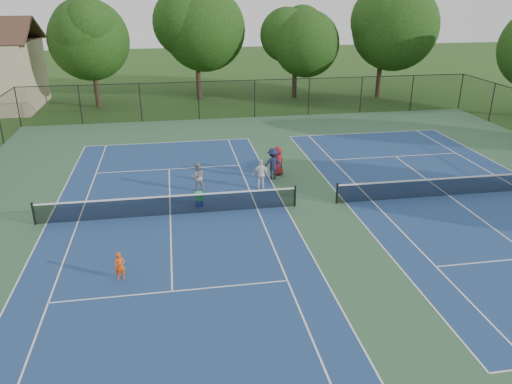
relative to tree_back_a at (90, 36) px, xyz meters
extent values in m
plane|color=#234716|center=(13.00, -24.00, -6.04)|extent=(140.00, 140.00, 0.00)
cube|color=#325939|center=(13.00, -24.00, -6.03)|extent=(36.00, 36.00, 0.01)
cube|color=navy|center=(6.00, -24.00, -6.03)|extent=(10.97, 23.77, 0.00)
cube|color=white|center=(6.00, -12.11, -6.02)|extent=(10.97, 0.06, 0.00)
cube|color=white|center=(0.52, -24.00, -6.02)|extent=(0.06, 23.77, 0.00)
cube|color=white|center=(11.48, -24.00, -6.02)|extent=(0.06, 23.77, 0.00)
cube|color=white|center=(1.88, -24.00, -6.02)|extent=(0.06, 23.77, 0.00)
cube|color=white|center=(10.12, -24.00, -6.02)|extent=(0.06, 23.77, 0.00)
cube|color=white|center=(6.00, -17.60, -6.02)|extent=(8.23, 0.06, 0.00)
cube|color=white|center=(6.00, -30.40, -6.02)|extent=(8.23, 0.06, 0.00)
cube|color=white|center=(6.00, -24.00, -6.02)|extent=(0.06, 12.80, 0.00)
cylinder|color=black|center=(0.05, -24.00, -5.50)|extent=(0.10, 0.10, 1.07)
cylinder|color=black|center=(11.95, -24.00, -5.50)|extent=(0.10, 0.10, 1.07)
cube|color=black|center=(6.00, -24.00, -5.57)|extent=(11.90, 0.01, 0.90)
cube|color=white|center=(6.00, -24.00, -5.09)|extent=(11.90, 0.04, 0.07)
cube|color=navy|center=(20.00, -24.00, -6.03)|extent=(10.97, 23.77, 0.00)
cube|color=white|center=(20.00, -12.11, -6.02)|extent=(10.97, 0.06, 0.00)
cube|color=white|center=(14.52, -24.00, -6.02)|extent=(0.06, 23.77, 0.00)
cube|color=white|center=(15.88, -24.00, -6.02)|extent=(0.06, 23.77, 0.00)
cube|color=white|center=(20.00, -17.60, -6.02)|extent=(8.23, 0.06, 0.00)
cube|color=white|center=(20.00, -24.00, -6.02)|extent=(0.06, 12.80, 0.00)
cylinder|color=black|center=(14.05, -24.00, -5.50)|extent=(0.10, 0.10, 1.07)
cube|color=black|center=(20.00, -24.00, -5.57)|extent=(11.90, 0.01, 0.90)
cube|color=white|center=(20.00, -24.00, -5.09)|extent=(11.90, 0.04, 0.07)
cylinder|color=black|center=(-5.00, -6.00, -4.54)|extent=(0.08, 0.08, 3.00)
cylinder|color=black|center=(-0.50, -6.00, -4.54)|extent=(0.08, 0.08, 3.00)
cylinder|color=black|center=(4.00, -6.00, -4.54)|extent=(0.08, 0.08, 3.00)
cylinder|color=black|center=(8.50, -6.00, -4.54)|extent=(0.08, 0.08, 3.00)
cylinder|color=black|center=(13.00, -6.00, -4.54)|extent=(0.08, 0.08, 3.00)
cylinder|color=black|center=(17.50, -6.00, -4.54)|extent=(0.08, 0.08, 3.00)
cylinder|color=black|center=(22.00, -6.00, -4.54)|extent=(0.08, 0.08, 3.00)
cylinder|color=black|center=(26.50, -6.00, -4.54)|extent=(0.08, 0.08, 3.00)
cylinder|color=black|center=(31.00, -6.00, -4.54)|extent=(0.08, 0.08, 3.00)
cylinder|color=black|center=(31.00, -10.50, -4.54)|extent=(0.08, 0.08, 3.00)
cylinder|color=black|center=(-5.00, -10.50, -4.54)|extent=(0.08, 0.08, 3.00)
cube|color=black|center=(13.00, -6.00, -4.54)|extent=(36.00, 0.01, 3.00)
cube|color=black|center=(13.00, -6.00, -3.04)|extent=(36.00, 0.05, 0.05)
cylinder|color=#2D2116|center=(0.00, 0.00, -4.15)|extent=(0.44, 0.44, 3.78)
sphere|color=#16370F|center=(0.00, 0.00, -0.39)|extent=(6.80, 6.80, 6.80)
sphere|color=#16370F|center=(0.00, 0.00, 0.28)|extent=(5.58, 5.58, 5.58)
sphere|color=#16370F|center=(0.00, 0.00, 0.94)|extent=(4.35, 4.35, 4.35)
cylinder|color=#2D2116|center=(9.00, 2.00, -3.97)|extent=(0.44, 0.44, 4.14)
sphere|color=#16370F|center=(9.00, 2.00, 0.19)|extent=(7.60, 7.60, 7.60)
sphere|color=#16370F|center=(9.00, 2.00, 0.82)|extent=(6.23, 6.23, 6.23)
sphere|color=#16370F|center=(9.00, 2.00, 1.44)|extent=(4.86, 4.86, 4.86)
cylinder|color=#2D2116|center=(18.00, 1.00, -4.33)|extent=(0.44, 0.44, 3.42)
sphere|color=#16370F|center=(18.00, 1.00, -0.97)|extent=(6.00, 6.00, 6.00)
sphere|color=#16370F|center=(18.00, 1.00, -0.27)|extent=(4.92, 4.92, 4.92)
sphere|color=#16370F|center=(18.00, 1.00, 0.44)|extent=(3.84, 3.84, 3.84)
cylinder|color=#2D2116|center=(26.00, 0.00, -3.88)|extent=(0.44, 0.44, 4.32)
sphere|color=#16370F|center=(26.00, 0.00, 0.43)|extent=(7.80, 7.80, 7.80)
sphere|color=#16370F|center=(26.00, 0.00, 1.04)|extent=(6.40, 6.40, 6.40)
sphere|color=#16370F|center=(26.00, 0.00, 1.65)|extent=(4.99, 4.99, 4.99)
imported|color=#F95110|center=(4.19, -29.24, -5.51)|extent=(0.44, 0.34, 1.06)
imported|color=gray|center=(7.47, -21.17, -5.28)|extent=(0.80, 0.66, 1.52)
imported|color=white|center=(10.75, -21.45, -5.24)|extent=(0.96, 0.44, 1.60)
imported|color=#1B1E3C|center=(11.64, -20.12, -5.16)|extent=(1.18, 0.73, 1.76)
imported|color=maroon|center=(12.07, -19.51, -5.22)|extent=(0.95, 0.87, 1.63)
cube|color=#162E9A|center=(7.40, -23.20, -5.87)|extent=(0.37, 0.28, 0.33)
cube|color=green|center=(7.40, -23.20, -5.50)|extent=(0.37, 0.31, 0.41)
camera|label=1|loc=(6.41, -45.41, 3.77)|focal=35.00mm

